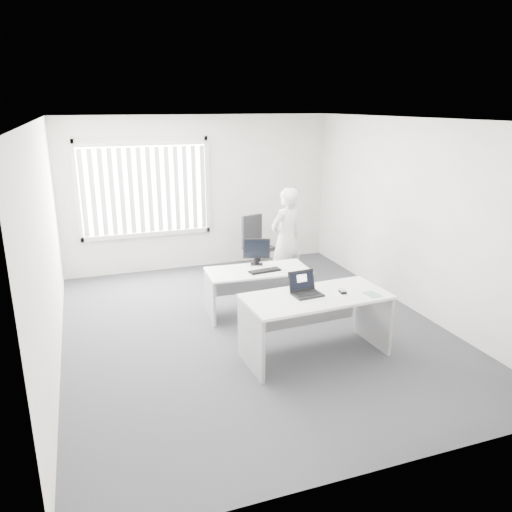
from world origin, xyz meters
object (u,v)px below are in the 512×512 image
object	(u,v)px
person	(286,239)
laptop	(308,285)
monitor	(257,252)
desk_far	(258,282)
desk_near	(316,312)
office_chair	(257,254)

from	to	relation	value
person	laptop	size ratio (longest dim) A/B	4.93
laptop	monitor	size ratio (longest dim) A/B	0.86
laptop	desk_far	bearing A→B (deg)	89.87
desk_near	monitor	world-z (taller)	monitor
desk_near	person	world-z (taller)	person
desk_far	monitor	xyz separation A→B (m)	(0.06, 0.24, 0.39)
person	office_chair	bearing A→B (deg)	-101.36
desk_far	office_chair	distance (m)	1.95
desk_near	monitor	size ratio (longest dim) A/B	4.44
desk_near	person	xyz separation A→B (m)	(0.58, 2.31, 0.28)
person	monitor	world-z (taller)	person
desk_near	monitor	xyz separation A→B (m)	(-0.15, 1.71, 0.30)
person	laptop	world-z (taller)	person
office_chair	desk_near	bearing A→B (deg)	-115.45
person	laptop	distance (m)	2.38
desk_far	office_chair	size ratio (longest dim) A/B	1.46
laptop	monitor	bearing A→B (deg)	87.08
desk_near	laptop	size ratio (longest dim) A/B	5.16
desk_near	laptop	bearing A→B (deg)	159.95
office_chair	person	world-z (taller)	person
person	laptop	bearing A→B (deg)	53.01
desk_near	office_chair	xyz separation A→B (m)	(0.42, 3.30, -0.25)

